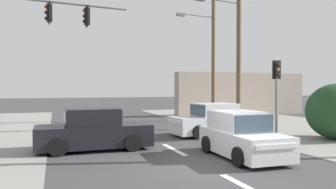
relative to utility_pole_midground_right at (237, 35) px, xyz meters
The scene contains 12 objects.
ground_plane 10.76m from the utility_pole_midground_right, 125.69° to the right, with size 140.00×140.00×0.00m, color #3A3A3D.
lane_dash_near 12.25m from the utility_pole_midground_right, 119.63° to the right, with size 0.20×2.40×0.01m, color silver.
lane_dash_mid 8.89m from the utility_pole_midground_right, 139.86° to the right, with size 0.20×2.40×0.01m, color silver.
lane_dash_far 7.61m from the utility_pole_midground_right, behind, with size 0.20×2.40×0.01m, color silver.
utility_pole_midground_right is the anchor object (origin of this frame).
utility_pole_background_right 4.51m from the utility_pole_midground_right, 81.33° to the left, with size 3.77×0.64×10.07m.
traffic_signal_mast 11.04m from the utility_pole_midground_right, 166.09° to the right, with size 5.27×0.71×6.00m.
pedestal_signal_right_kerb 4.82m from the utility_pole_midground_right, 94.07° to the right, with size 0.44×0.29×3.56m.
shopfront_wall_far 10.64m from the utility_pole_midground_right, 56.59° to the left, with size 12.00×1.00×3.60m, color #A39384.
hatchback_kerbside_parked 8.90m from the utility_pole_midground_right, 119.71° to the right, with size 1.84×3.67×1.53m.
sedan_crossing_left 5.41m from the utility_pole_midground_right, 143.06° to the right, with size 4.33×2.09×1.56m.
sedan_oncoming_near 10.19m from the utility_pole_midground_right, 156.25° to the right, with size 4.26×1.93×1.56m.
Camera 1 is at (-4.24, -8.55, 2.34)m, focal length 35.00 mm.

